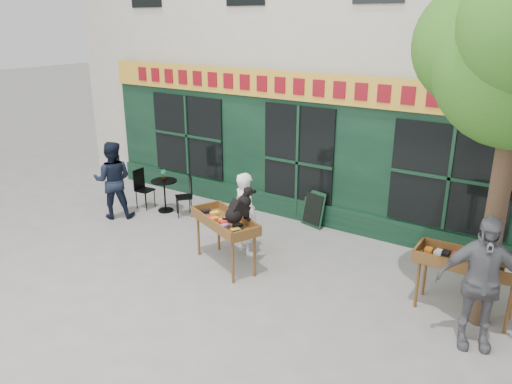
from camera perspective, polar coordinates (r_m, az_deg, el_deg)
ground at (r=9.67m, az=-2.24°, el=-7.45°), size 80.00×80.00×0.00m
book_cart_center at (r=9.05m, az=-3.59°, el=-3.68°), size 1.62×1.16×0.99m
dog at (r=8.64m, az=-2.01°, el=-1.44°), size 0.55×0.69×0.60m
woman at (r=9.53m, az=-1.21°, el=-2.48°), size 0.70×0.59×1.63m
book_cart_right at (r=8.23m, az=23.04°, el=-7.71°), size 1.51×0.65×0.99m
man_right at (r=7.46m, az=24.24°, el=-9.42°), size 1.23×0.85×1.94m
bistro_table at (r=11.91m, az=-10.43°, el=0.29°), size 0.60×0.60×0.76m
bistro_chair_left at (r=12.27m, az=-12.92°, el=0.76°), size 0.39×0.38×0.95m
bistro_chair_right at (r=11.58m, az=-7.86°, el=-0.02°), size 0.51×0.51×0.95m
potted_plant at (r=11.80m, az=-10.53°, el=1.93°), size 0.16×0.14×0.27m
man_left at (r=11.72m, az=-16.04°, el=1.33°), size 1.10×1.07×1.78m
chalkboard at (r=10.99m, az=6.55°, el=-1.93°), size 0.59×0.31×0.79m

